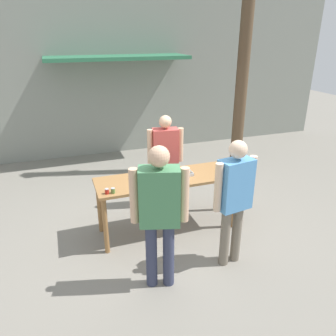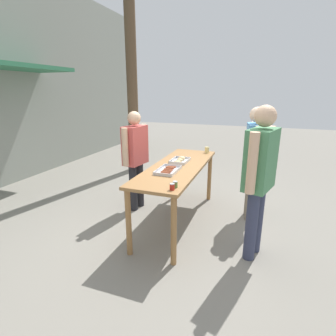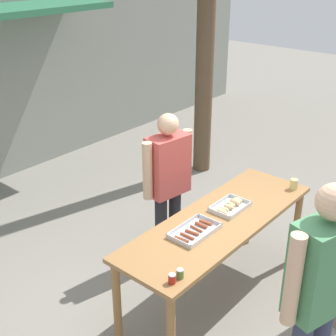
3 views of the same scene
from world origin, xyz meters
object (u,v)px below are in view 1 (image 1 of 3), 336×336
condiment_jar_mustard (107,191)px  food_tray_sausages (146,179)px  condiment_jar_ketchup (113,191)px  beer_cup (232,172)px  utility_pole (249,1)px  person_customer_with_cup (234,194)px  food_tray_buns (180,173)px  person_customer_holding_hotdog (160,208)px  person_server_behind_table (165,154)px

condiment_jar_mustard → food_tray_sausages: bearing=23.9°
condiment_jar_ketchup → beer_cup: (1.82, 0.02, 0.02)m
food_tray_sausages → utility_pole: utility_pole is taller
person_customer_with_cup → utility_pole: 4.21m
food_tray_sausages → person_customer_with_cup: person_customer_with_cup is taller
food_tray_buns → person_customer_with_cup: (0.31, -1.07, 0.11)m
utility_pole → condiment_jar_ketchup: bearing=-145.9°
condiment_jar_ketchup → beer_cup: size_ratio=0.71×
condiment_jar_mustard → beer_cup: 1.90m
person_customer_holding_hotdog → person_server_behind_table: bearing=-94.2°
person_server_behind_table → person_customer_holding_hotdog: 2.08m
person_customer_with_cup → food_tray_sausages: bearing=-60.3°
person_server_behind_table → utility_pole: utility_pole is taller
condiment_jar_ketchup → person_server_behind_table: 1.54m
food_tray_buns → person_server_behind_table: person_server_behind_table is taller
condiment_jar_ketchup → beer_cup: bearing=0.6°
food_tray_sausages → condiment_jar_ketchup: size_ratio=5.88×
condiment_jar_mustard → condiment_jar_ketchup: same height
beer_cup → person_customer_holding_hotdog: size_ratio=0.06×
person_server_behind_table → food_tray_buns: bearing=-83.3°
food_tray_buns → utility_pole: bearing=41.7°
condiment_jar_mustard → person_server_behind_table: person_server_behind_table is taller
condiment_jar_ketchup → person_customer_with_cup: size_ratio=0.04×
condiment_jar_mustard → person_customer_with_cup: size_ratio=0.04×
food_tray_sausages → person_customer_holding_hotdog: size_ratio=0.24×
condiment_jar_mustard → person_customer_holding_hotdog: person_customer_holding_hotdog is taller
condiment_jar_ketchup → food_tray_sausages: bearing=27.6°
condiment_jar_mustard → beer_cup: size_ratio=0.71×
food_tray_buns → beer_cup: 0.78m
beer_cup → person_customer_with_cup: 0.91m
condiment_jar_ketchup → utility_pole: utility_pole is taller
condiment_jar_mustard → person_customer_with_cup: person_customer_with_cup is taller
person_customer_with_cup → person_server_behind_table: bearing=-89.9°
condiment_jar_mustard → beer_cup: bearing=0.3°
utility_pole → person_server_behind_table: bearing=-152.3°
food_tray_buns → person_customer_with_cup: bearing=-73.6°
beer_cup → person_server_behind_table: (-0.71, 1.04, 0.02)m
condiment_jar_ketchup → utility_pole: size_ratio=0.01×
food_tray_sausages → beer_cup: bearing=-11.9°
person_customer_holding_hotdog → condiment_jar_ketchup: bearing=-50.6°
condiment_jar_mustard → person_customer_holding_hotdog: bearing=-62.9°
food_tray_buns → person_customer_with_cup: 1.12m
food_tray_sausages → utility_pole: size_ratio=0.06×
utility_pole → person_customer_holding_hotdog: bearing=-132.7°
beer_cup → condiment_jar_ketchup: bearing=-179.4°
person_server_behind_table → person_customer_holding_hotdog: (-0.73, -1.95, 0.10)m
person_server_behind_table → condiment_jar_mustard: bearing=-130.1°
condiment_jar_mustard → condiment_jar_ketchup: size_ratio=1.00×
food_tray_sausages → condiment_jar_mustard: size_ratio=5.88×
person_customer_holding_hotdog → person_customer_with_cup: person_customer_holding_hotdog is taller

